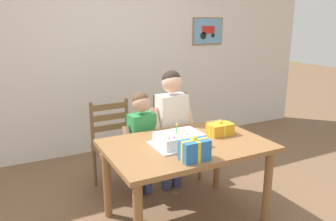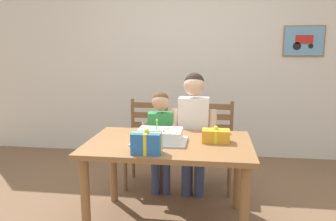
# 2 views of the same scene
# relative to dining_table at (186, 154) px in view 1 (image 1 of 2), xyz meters

# --- Properties ---
(ground_plane) EXTENTS (20.00, 20.00, 0.00)m
(ground_plane) POSITION_rel_dining_table_xyz_m (0.00, 0.00, -0.62)
(ground_plane) COLOR brown
(back_wall) EXTENTS (6.40, 0.11, 2.60)m
(back_wall) POSITION_rel_dining_table_xyz_m (0.01, 1.99, 0.68)
(back_wall) COLOR silver
(back_wall) RESTS_ON ground
(dining_table) EXTENTS (1.34, 0.89, 0.72)m
(dining_table) POSITION_rel_dining_table_xyz_m (0.00, 0.00, 0.00)
(dining_table) COLOR olive
(dining_table) RESTS_ON ground
(birthday_cake) EXTENTS (0.44, 0.34, 0.19)m
(birthday_cake) POSITION_rel_dining_table_xyz_m (-0.08, -0.01, 0.15)
(birthday_cake) COLOR silver
(birthday_cake) RESTS_ON dining_table
(gift_box_red_large) EXTENTS (0.23, 0.15, 0.14)m
(gift_box_red_large) POSITION_rel_dining_table_xyz_m (0.38, 0.05, 0.15)
(gift_box_red_large) COLOR gold
(gift_box_red_large) RESTS_ON dining_table
(gift_box_beside_cake) EXTENTS (0.22, 0.13, 0.19)m
(gift_box_beside_cake) POSITION_rel_dining_table_xyz_m (-0.12, -0.33, 0.18)
(gift_box_beside_cake) COLOR #286BB7
(gift_box_beside_cake) RESTS_ON dining_table
(chair_left) EXTENTS (0.43, 0.43, 0.92)m
(chair_left) POSITION_rel_dining_table_xyz_m (-0.35, 0.84, -0.16)
(chair_left) COLOR brown
(chair_left) RESTS_ON ground
(chair_right) EXTENTS (0.45, 0.45, 0.92)m
(chair_right) POSITION_rel_dining_table_xyz_m (0.35, 0.84, -0.16)
(chair_right) COLOR brown
(chair_right) RESTS_ON ground
(child_older) EXTENTS (0.45, 0.25, 1.25)m
(child_older) POSITION_rel_dining_table_xyz_m (0.17, 0.58, 0.14)
(child_older) COLOR #38426B
(child_older) RESTS_ON ground
(child_younger) EXTENTS (0.40, 0.23, 1.06)m
(child_younger) POSITION_rel_dining_table_xyz_m (-0.16, 0.58, 0.02)
(child_younger) COLOR #38426B
(child_younger) RESTS_ON ground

